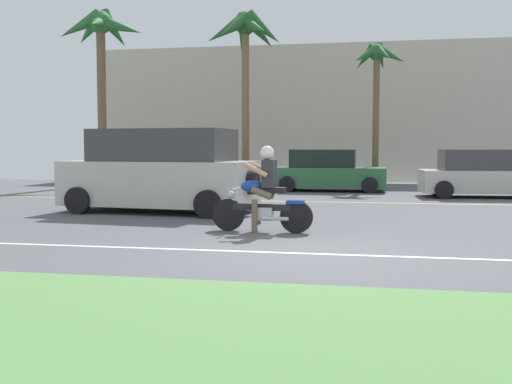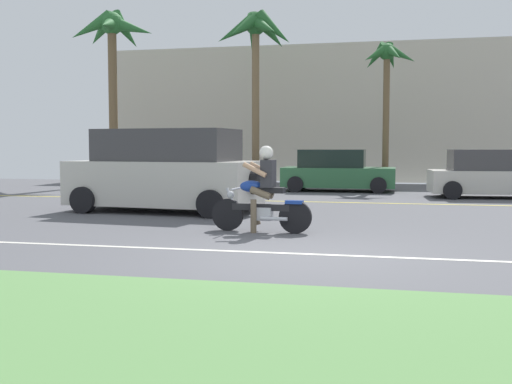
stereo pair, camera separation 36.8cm
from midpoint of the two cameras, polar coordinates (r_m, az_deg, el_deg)
The scene contains 13 objects.
ground at distance 12.15m, azimuth 5.46°, elevation -3.47°, with size 56.00×30.00×0.04m, color #545459.
grass_median at distance 5.26m, azimuth -2.34°, elevation -13.21°, with size 56.00×3.80×0.06m, color #5B8C4C.
lane_line_near at distance 9.31m, azimuth 3.71°, elevation -5.68°, with size 50.40×0.12×0.01m, color silver.
lane_line_far at distance 17.83m, azimuth 7.26°, elevation -0.94°, with size 50.40×0.12×0.01m, color yellow.
motorcyclist at distance 11.54m, azimuth -0.30°, elevation -0.34°, with size 1.93×0.63×1.62m.
suv_nearby at distance 15.33m, azimuth -9.40°, elevation 1.84°, with size 4.88×2.60×2.02m.
parked_car_0 at distance 23.46m, azimuth -7.64°, elevation 2.10°, with size 4.08×2.08×1.59m.
parked_car_1 at distance 22.29m, azimuth 6.16°, elevation 1.89°, with size 3.96×1.91×1.48m.
parked_car_2 at distance 20.66m, azimuth 19.83°, elevation 1.49°, with size 4.15×2.05×1.50m.
palm_tree_0 at distance 25.96m, azimuth -1.30°, elevation 13.94°, with size 3.40×3.27×7.16m.
palm_tree_1 at distance 26.71m, azimuth -14.52°, elevation 13.48°, with size 3.49×3.50×7.22m.
palm_tree_2 at distance 24.08m, azimuth 10.64°, elevation 11.13°, with size 2.10×2.16×5.52m.
building_far at distance 30.11m, azimuth 6.80°, elevation 7.05°, with size 21.96×4.00×6.19m, color beige.
Camera 1 is at (0.99, -9.02, 1.61)m, focal length 43.44 mm.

